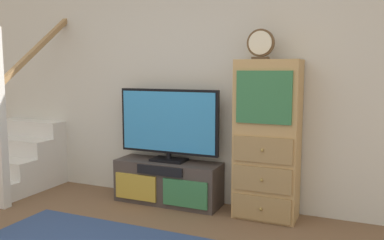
% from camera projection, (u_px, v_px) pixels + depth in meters
% --- Properties ---
extents(back_wall, '(6.40, 0.12, 2.70)m').
position_uv_depth(back_wall, '(204.00, 73.00, 4.15)').
color(back_wall, beige).
rests_on(back_wall, ground_plane).
extents(media_console, '(1.12, 0.38, 0.44)m').
position_uv_depth(media_console, '(168.00, 182.00, 4.17)').
color(media_console, '#423833').
rests_on(media_console, ground_plane).
extents(television, '(1.09, 0.22, 0.75)m').
position_uv_depth(television, '(168.00, 123.00, 4.11)').
color(television, black).
rests_on(television, media_console).
extents(side_cabinet, '(0.58, 0.38, 1.48)m').
position_uv_depth(side_cabinet, '(267.00, 140.00, 3.70)').
color(side_cabinet, tan).
rests_on(side_cabinet, ground_plane).
extents(desk_clock, '(0.25, 0.08, 0.27)m').
position_uv_depth(desk_clock, '(261.00, 44.00, 3.61)').
color(desk_clock, '#4C3823').
rests_on(desk_clock, side_cabinet).
extents(staircase, '(1.00, 1.36, 2.20)m').
position_uv_depth(staircase, '(28.00, 153.00, 4.92)').
color(staircase, silver).
rests_on(staircase, ground_plane).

